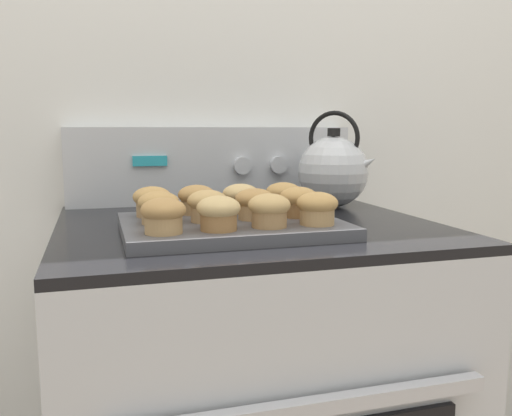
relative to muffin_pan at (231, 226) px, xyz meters
name	(u,v)px	position (x,y,z in m)	size (l,w,h in m)	color
wall_back	(208,82)	(0.06, 0.46, 0.30)	(8.00, 0.05, 2.40)	silver
control_panel	(214,165)	(0.06, 0.41, 0.09)	(0.74, 0.07, 0.20)	#B7BABF
muffin_pan	(231,226)	(0.00, 0.00, 0.00)	(0.40, 0.31, 0.02)	#4C4C51
muffin_r0_c0	(163,215)	(-0.14, -0.09, 0.04)	(0.07, 0.07, 0.06)	tan
muffin_r0_c1	(219,212)	(-0.04, -0.09, 0.04)	(0.07, 0.07, 0.06)	olive
muffin_r0_c2	(269,210)	(0.05, -0.09, 0.04)	(0.07, 0.07, 0.06)	#A37A4C
muffin_r0_c3	(317,208)	(0.14, -0.09, 0.04)	(0.07, 0.07, 0.06)	tan
muffin_r1_c0	(159,207)	(-0.13, 0.00, 0.04)	(0.07, 0.07, 0.06)	#A37A4C
muffin_r1_c1	(208,205)	(-0.05, 0.00, 0.04)	(0.07, 0.07, 0.06)	tan
muffin_r1_c2	(255,203)	(0.05, 0.00, 0.04)	(0.07, 0.07, 0.06)	tan
muffin_r1_c3	(298,201)	(0.14, 0.00, 0.04)	(0.07, 0.07, 0.06)	olive
muffin_r2_c0	(152,201)	(-0.14, 0.09, 0.04)	(0.07, 0.07, 0.06)	#A37A4C
muffin_r2_c1	(197,199)	(-0.05, 0.09, 0.04)	(0.07, 0.07, 0.06)	tan
muffin_r2_c2	(241,197)	(0.04, 0.09, 0.04)	(0.07, 0.07, 0.06)	tan
muffin_r2_c3	(283,196)	(0.14, 0.09, 0.04)	(0.07, 0.07, 0.06)	tan
tea_kettle	(334,170)	(0.32, 0.25, 0.08)	(0.18, 0.18, 0.24)	silver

